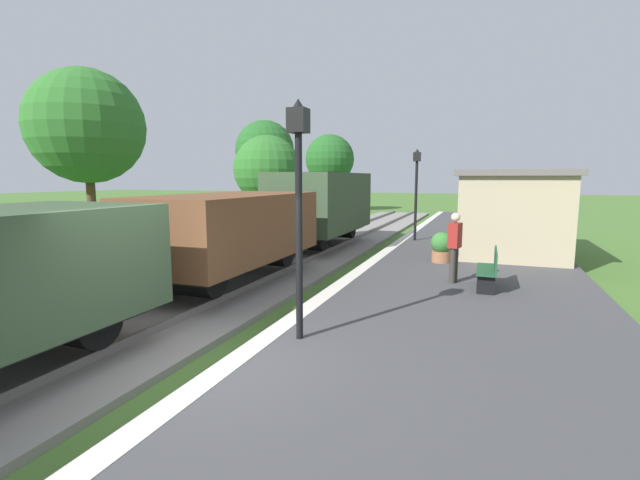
% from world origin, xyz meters
% --- Properties ---
extents(ground_plane, '(160.00, 160.00, 0.00)m').
position_xyz_m(ground_plane, '(0.00, 0.00, 0.00)').
color(ground_plane, '#47702D').
extents(platform_slab, '(6.00, 60.00, 0.25)m').
position_xyz_m(platform_slab, '(3.20, 0.00, 0.12)').
color(platform_slab, '#424244').
rests_on(platform_slab, ground).
extents(platform_edge_stripe, '(0.36, 60.00, 0.01)m').
position_xyz_m(platform_edge_stripe, '(0.40, 0.00, 0.25)').
color(platform_edge_stripe, silver).
rests_on(platform_edge_stripe, platform_slab).
extents(track_ballast, '(3.80, 60.00, 0.12)m').
position_xyz_m(track_ballast, '(-2.40, 0.00, 0.06)').
color(track_ballast, gray).
rests_on(track_ballast, ground).
extents(rail_near, '(0.07, 60.00, 0.14)m').
position_xyz_m(rail_near, '(-1.68, 0.00, 0.19)').
color(rail_near, slate).
rests_on(rail_near, track_ballast).
extents(rail_far, '(0.07, 60.00, 0.14)m').
position_xyz_m(rail_far, '(-3.12, 0.00, 0.19)').
color(rail_far, slate).
rests_on(rail_far, track_ballast).
extents(freight_train, '(2.50, 19.40, 2.72)m').
position_xyz_m(freight_train, '(-2.40, 5.27, 1.51)').
color(freight_train, '#384C33').
rests_on(freight_train, rail_near).
extents(station_hut, '(3.50, 5.80, 2.78)m').
position_xyz_m(station_hut, '(4.40, 11.84, 1.65)').
color(station_hut, tan).
rests_on(station_hut, platform_slab).
extents(bench_near_hut, '(0.42, 1.50, 0.91)m').
position_xyz_m(bench_near_hut, '(3.75, 5.87, 0.72)').
color(bench_near_hut, '#1E4C2D').
rests_on(bench_near_hut, platform_slab).
extents(bench_down_platform, '(0.42, 1.50, 0.91)m').
position_xyz_m(bench_down_platform, '(3.75, 16.48, 0.72)').
color(bench_down_platform, '#1E4C2D').
rests_on(bench_down_platform, platform_slab).
extents(person_waiting, '(0.33, 0.43, 1.71)m').
position_xyz_m(person_waiting, '(2.93, 6.21, 1.18)').
color(person_waiting, '#38332D').
rests_on(person_waiting, platform_slab).
extents(potted_planter, '(0.64, 0.64, 0.92)m').
position_xyz_m(potted_planter, '(2.39, 8.83, 0.72)').
color(potted_planter, '#9E6642').
rests_on(potted_planter, platform_slab).
extents(lamp_post_near, '(0.28, 0.28, 3.70)m').
position_xyz_m(lamp_post_near, '(0.91, 1.37, 2.80)').
color(lamp_post_near, black).
rests_on(lamp_post_near, platform_slab).
extents(lamp_post_far, '(0.28, 0.28, 3.70)m').
position_xyz_m(lamp_post_far, '(0.91, 13.42, 2.80)').
color(lamp_post_far, black).
rests_on(lamp_post_far, platform_slab).
extents(tree_trackside_mid, '(3.62, 3.62, 6.23)m').
position_xyz_m(tree_trackside_mid, '(-8.50, 6.13, 4.40)').
color(tree_trackside_mid, '#4C3823').
rests_on(tree_trackside_mid, ground).
extents(tree_trackside_far, '(3.35, 3.35, 4.89)m').
position_xyz_m(tree_trackside_far, '(-6.65, 15.08, 3.21)').
color(tree_trackside_far, '#4C3823').
rests_on(tree_trackside_far, ground).
extents(tree_field_left, '(3.90, 3.90, 6.58)m').
position_xyz_m(tree_field_left, '(-10.37, 22.00, 4.62)').
color(tree_field_left, '#4C3823').
rests_on(tree_field_left, ground).
extents(tree_field_distant, '(4.11, 4.11, 6.44)m').
position_xyz_m(tree_field_distant, '(-8.94, 30.99, 4.37)').
color(tree_field_distant, '#4C3823').
rests_on(tree_field_distant, ground).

